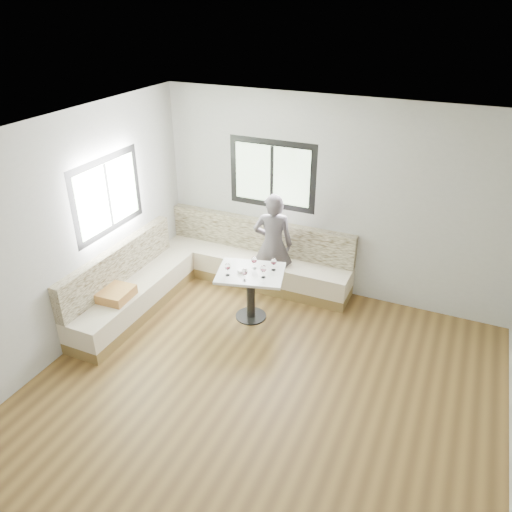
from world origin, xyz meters
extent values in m
cube|color=brown|center=(0.00, 0.00, 0.00)|extent=(5.00, 5.00, 0.01)
cube|color=white|center=(0.00, 0.00, 2.80)|extent=(5.00, 5.00, 0.01)
cube|color=#B7B7B2|center=(0.00, 2.50, 1.40)|extent=(5.00, 0.01, 2.80)
cube|color=#B7B7B2|center=(0.00, -2.50, 1.40)|extent=(5.00, 0.01, 2.80)
cube|color=#B7B7B2|center=(-2.50, 0.00, 1.40)|extent=(0.01, 5.00, 2.80)
cube|color=black|center=(-0.90, 2.49, 1.65)|extent=(1.30, 0.02, 1.00)
cube|color=black|center=(-2.49, 0.90, 1.65)|extent=(0.02, 1.30, 1.00)
cube|color=brown|center=(-1.05, 2.23, 0.08)|extent=(2.90, 0.55, 0.16)
cube|color=beige|center=(-1.05, 2.23, 0.30)|extent=(2.90, 0.55, 0.29)
cube|color=beige|center=(-1.05, 2.43, 0.70)|extent=(2.90, 0.14, 0.50)
cube|color=brown|center=(-2.23, 0.82, 0.08)|extent=(0.55, 2.25, 0.16)
cube|color=beige|center=(-2.23, 0.82, 0.30)|extent=(0.55, 2.25, 0.29)
cube|color=beige|center=(-2.43, 0.82, 0.70)|extent=(0.14, 2.25, 0.50)
cube|color=#D3844C|center=(-2.22, 0.45, 0.51)|extent=(0.45, 0.45, 0.13)
cylinder|color=black|center=(-0.72, 1.37, 0.01)|extent=(0.42, 0.42, 0.02)
cylinder|color=black|center=(-0.72, 1.37, 0.33)|extent=(0.11, 0.11, 0.66)
cube|color=white|center=(-0.72, 1.37, 0.68)|extent=(1.00, 0.86, 0.04)
imported|color=#4E474C|center=(-0.71, 2.10, 0.77)|extent=(0.65, 0.52, 1.53)
cylinder|color=white|center=(-0.83, 1.31, 0.72)|extent=(0.11, 0.11, 0.04)
sphere|color=black|center=(-0.81, 1.32, 0.74)|extent=(0.02, 0.02, 0.02)
sphere|color=black|center=(-0.84, 1.32, 0.74)|extent=(0.02, 0.02, 0.02)
sphere|color=black|center=(-0.82, 1.29, 0.74)|extent=(0.02, 0.02, 0.02)
cylinder|color=white|center=(-0.96, 1.17, 0.71)|extent=(0.06, 0.06, 0.01)
cylinder|color=white|center=(-0.96, 1.17, 0.75)|extent=(0.01, 0.01, 0.08)
ellipsoid|color=white|center=(-0.96, 1.17, 0.83)|extent=(0.08, 0.08, 0.09)
cylinder|color=#43050F|center=(-0.96, 1.17, 0.81)|extent=(0.05, 0.05, 0.02)
cylinder|color=white|center=(-0.70, 1.14, 0.71)|extent=(0.06, 0.06, 0.01)
cylinder|color=white|center=(-0.70, 1.14, 0.75)|extent=(0.01, 0.01, 0.08)
ellipsoid|color=white|center=(-0.70, 1.14, 0.83)|extent=(0.08, 0.08, 0.09)
cylinder|color=#43050F|center=(-0.70, 1.14, 0.81)|extent=(0.05, 0.05, 0.02)
cylinder|color=white|center=(-0.52, 1.31, 0.71)|extent=(0.06, 0.06, 0.01)
cylinder|color=white|center=(-0.52, 1.31, 0.75)|extent=(0.01, 0.01, 0.08)
ellipsoid|color=white|center=(-0.52, 1.31, 0.83)|extent=(0.08, 0.08, 0.09)
cylinder|color=#43050F|center=(-0.52, 1.31, 0.81)|extent=(0.05, 0.05, 0.02)
cylinder|color=white|center=(-0.72, 1.47, 0.71)|extent=(0.06, 0.06, 0.01)
cylinder|color=white|center=(-0.72, 1.47, 0.75)|extent=(0.01, 0.01, 0.08)
ellipsoid|color=white|center=(-0.72, 1.47, 0.83)|extent=(0.08, 0.08, 0.09)
cylinder|color=#43050F|center=(-0.72, 1.47, 0.81)|extent=(0.05, 0.05, 0.02)
cylinder|color=white|center=(-0.47, 1.53, 0.71)|extent=(0.06, 0.06, 0.01)
cylinder|color=white|center=(-0.47, 1.53, 0.75)|extent=(0.01, 0.01, 0.08)
ellipsoid|color=white|center=(-0.47, 1.53, 0.83)|extent=(0.08, 0.08, 0.09)
cylinder|color=#43050F|center=(-0.47, 1.53, 0.81)|extent=(0.05, 0.05, 0.02)
camera|label=1|loc=(1.64, -3.73, 3.94)|focal=35.00mm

